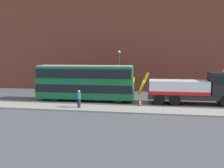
% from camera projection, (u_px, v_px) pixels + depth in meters
% --- Properties ---
extents(ground_plane, '(120.00, 120.00, 0.00)m').
position_uv_depth(ground_plane, '(140.00, 102.00, 27.29)').
color(ground_plane, '#4C4C51').
extents(near_kerb, '(60.00, 2.80, 0.15)m').
position_uv_depth(near_kerb, '(138.00, 110.00, 23.16)').
color(near_kerb, gray).
rests_on(near_kerb, ground_plane).
extents(building_facade, '(60.00, 1.50, 16.00)m').
position_uv_depth(building_facade, '(145.00, 35.00, 35.05)').
color(building_facade, brown).
rests_on(building_facade, ground_plane).
extents(recovery_tow_truck, '(10.16, 2.78, 3.67)m').
position_uv_depth(recovery_tow_truck, '(195.00, 88.00, 26.03)').
color(recovery_tow_truck, '#2D2D2D').
rests_on(recovery_tow_truck, ground_plane).
extents(double_decker_bus, '(11.08, 2.73, 4.06)m').
position_uv_depth(double_decker_bus, '(85.00, 81.00, 27.96)').
color(double_decker_bus, '#146B38').
rests_on(double_decker_bus, ground_plane).
extents(pedestrian_onlooker, '(0.45, 0.48, 1.71)m').
position_uv_depth(pedestrian_onlooker, '(79.00, 99.00, 23.80)').
color(pedestrian_onlooker, '#232333').
rests_on(pedestrian_onlooker, near_kerb).
extents(traffic_cone_near_bus, '(0.36, 0.36, 0.72)m').
position_uv_depth(traffic_cone_near_bus, '(140.00, 102.00, 25.46)').
color(traffic_cone_near_bus, orange).
rests_on(traffic_cone_near_bus, ground_plane).
extents(street_lamp, '(0.36, 0.36, 5.83)m').
position_uv_depth(street_lamp, '(119.00, 68.00, 34.00)').
color(street_lamp, '#38383D').
rests_on(street_lamp, ground_plane).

